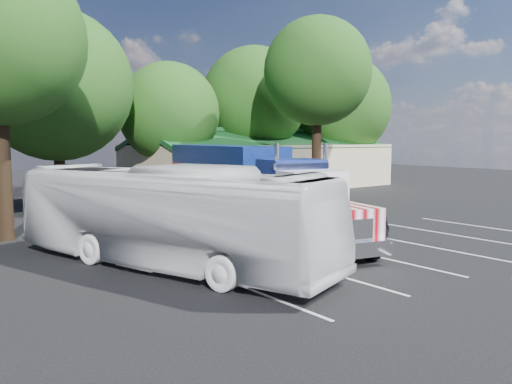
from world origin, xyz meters
TOP-DOWN VIEW (x-y plane):
  - ground at (0.00, 0.00)m, footprint 120.00×120.00m
  - event_hall at (13.74, 17.81)m, footprint 24.20×14.12m
  - tree_row_c at (-5.00, 16.20)m, footprint 10.00×10.00m
  - tree_row_d at (4.00, 17.50)m, footprint 8.00×8.00m
  - tree_row_e at (13.00, 18.00)m, footprint 9.60×9.60m
  - tree_row_f at (23.00, 16.80)m, footprint 10.40×10.40m
  - tree_near_right at (11.50, 8.50)m, footprint 8.00×8.00m
  - semi_truck at (0.89, 3.88)m, footprint 7.49×20.73m
  - woman at (1.60, -5.36)m, footprint 0.48×0.65m
  - bicycle at (1.80, 8.00)m, footprint 1.13×1.61m
  - tour_bus at (-7.00, -2.61)m, footprint 6.98×13.25m
  - silver_sedan at (12.00, 14.00)m, footprint 4.24×2.52m

SIDE VIEW (x-z plane):
  - ground at x=0.00m, z-range 0.00..0.00m
  - bicycle at x=1.80m, z-range 0.00..0.80m
  - silver_sedan at x=12.00m, z-range 0.00..1.32m
  - woman at x=1.60m, z-range 0.00..1.65m
  - tour_bus at x=-7.00m, z-range 0.00..3.61m
  - event_hall at x=13.74m, z-range -0.56..4.99m
  - semi_truck at x=0.89m, z-range 0.28..4.63m
  - tree_row_d at x=4.00m, z-range 1.28..11.88m
  - tree_row_f at x=23.00m, z-range 1.29..14.29m
  - tree_row_c at x=-5.00m, z-range 1.51..14.56m
  - tree_row_e at x=13.00m, z-range 1.64..14.54m
  - tree_near_right at x=11.50m, z-range 2.71..16.21m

